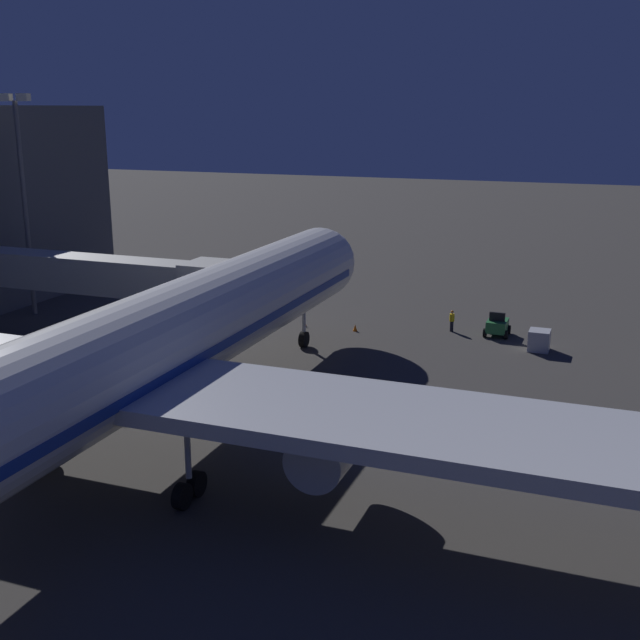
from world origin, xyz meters
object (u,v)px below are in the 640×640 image
(traffic_cone_nose_starboard, at_px, (304,323))
(jet_bridge, at_px, (113,276))
(baggage_container_near_belt, at_px, (539,340))
(traffic_cone_nose_port, at_px, (355,328))
(ground_crew_near_nose_gear, at_px, (452,320))
(apron_floodlight_mast, at_px, (23,190))
(airliner_at_gate, at_px, (93,378))
(pushback_tug, at_px, (497,326))

(traffic_cone_nose_starboard, bearing_deg, jet_bridge, 51.13)
(baggage_container_near_belt, bearing_deg, traffic_cone_nose_port, -0.46)
(ground_crew_near_nose_gear, relative_size, traffic_cone_nose_starboard, 3.15)
(jet_bridge, height_order, traffic_cone_nose_port, jet_bridge)
(apron_floodlight_mast, bearing_deg, traffic_cone_nose_starboard, -168.59)
(traffic_cone_nose_port, bearing_deg, traffic_cone_nose_starboard, 0.00)
(jet_bridge, relative_size, traffic_cone_nose_starboard, 40.36)
(traffic_cone_nose_starboard, bearing_deg, ground_crew_near_nose_gear, -167.11)
(traffic_cone_nose_port, bearing_deg, jet_bridge, 40.48)
(apron_floodlight_mast, relative_size, traffic_cone_nose_starboard, 33.49)
(airliner_at_gate, distance_m, pushback_tug, 36.02)
(airliner_at_gate, xyz_separation_m, traffic_cone_nose_starboard, (2.20, -30.47, -5.39))
(jet_bridge, xyz_separation_m, traffic_cone_nose_starboard, (-9.70, -12.04, -5.51))
(airliner_at_gate, distance_m, traffic_cone_nose_port, 31.02)
(jet_bridge, xyz_separation_m, baggage_container_near_belt, (-28.39, -11.92, -5.02))
(airliner_at_gate, relative_size, traffic_cone_nose_starboard, 115.25)
(ground_crew_near_nose_gear, bearing_deg, traffic_cone_nose_port, 20.21)
(traffic_cone_nose_starboard, bearing_deg, airliner_at_gate, 94.13)
(ground_crew_near_nose_gear, bearing_deg, airliner_at_gate, 74.11)
(baggage_container_near_belt, relative_size, ground_crew_near_nose_gear, 0.93)
(traffic_cone_nose_starboard, bearing_deg, pushback_tug, -169.69)
(jet_bridge, bearing_deg, airliner_at_gate, 122.86)
(airliner_at_gate, bearing_deg, apron_floodlight_mast, -45.30)
(apron_floodlight_mast, relative_size, ground_crew_near_nose_gear, 10.65)
(pushback_tug, bearing_deg, ground_crew_near_nose_gear, 1.64)
(ground_crew_near_nose_gear, height_order, traffic_cone_nose_starboard, ground_crew_near_nose_gear)
(traffic_cone_nose_port, bearing_deg, ground_crew_near_nose_gear, -159.79)
(apron_floodlight_mast, distance_m, pushback_tug, 40.44)
(airliner_at_gate, distance_m, apron_floodlight_mast, 36.59)
(airliner_at_gate, bearing_deg, ground_crew_near_nose_gear, -105.89)
(airliner_at_gate, height_order, pushback_tug, airliner_at_gate)
(airliner_at_gate, relative_size, pushback_tug, 28.22)
(jet_bridge, distance_m, traffic_cone_nose_starboard, 16.41)
(jet_bridge, relative_size, pushback_tug, 9.88)
(ground_crew_near_nose_gear, bearing_deg, apron_floodlight_mast, 11.91)
(jet_bridge, bearing_deg, ground_crew_near_nose_gear, -145.43)
(pushback_tug, relative_size, traffic_cone_nose_starboard, 4.08)
(ground_crew_near_nose_gear, height_order, traffic_cone_nose_port, ground_crew_near_nose_gear)
(jet_bridge, distance_m, baggage_container_near_belt, 31.20)
(airliner_at_gate, xyz_separation_m, baggage_container_near_belt, (-16.49, -30.35, -4.90))
(apron_floodlight_mast, height_order, traffic_cone_nose_port, apron_floodlight_mast)
(jet_bridge, height_order, traffic_cone_nose_starboard, jet_bridge)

